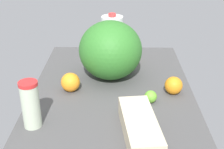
{
  "coord_description": "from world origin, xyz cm",
  "views": [
    {
      "loc": [
        -126.79,
        -2.11,
        75.13
      ],
      "look_at": [
        0.0,
        0.0,
        13.0
      ],
      "focal_mm": 50.0,
      "sensor_mm": 36.0,
      "label": 1
    }
  ],
  "objects_px": {
    "watermelon": "(110,50)",
    "lime_near_front": "(151,97)",
    "milk_jug": "(112,36)",
    "egg_carton": "(140,127)",
    "orange_by_jug": "(70,82)",
    "tumbler_cup": "(31,104)",
    "orange_loose": "(174,85)",
    "lemon_beside_bowl": "(131,55)"
  },
  "relations": [
    {
      "from": "milk_jug",
      "to": "lime_near_front",
      "type": "distance_m",
      "value": 0.57
    },
    {
      "from": "watermelon",
      "to": "milk_jug",
      "type": "height_order",
      "value": "watermelon"
    },
    {
      "from": "milk_jug",
      "to": "egg_carton",
      "type": "distance_m",
      "value": 0.79
    },
    {
      "from": "watermelon",
      "to": "egg_carton",
      "type": "relative_size",
      "value": 0.96
    },
    {
      "from": "milk_jug",
      "to": "lime_near_front",
      "type": "bearing_deg",
      "value": -161.61
    },
    {
      "from": "watermelon",
      "to": "lime_near_front",
      "type": "relative_size",
      "value": 5.65
    },
    {
      "from": "lemon_beside_bowl",
      "to": "tumbler_cup",
      "type": "bearing_deg",
      "value": 147.16
    },
    {
      "from": "milk_jug",
      "to": "lemon_beside_bowl",
      "type": "relative_size",
      "value": 3.26
    },
    {
      "from": "tumbler_cup",
      "to": "orange_loose",
      "type": "xyz_separation_m",
      "value": [
        0.27,
        -0.59,
        -0.06
      ]
    },
    {
      "from": "egg_carton",
      "to": "orange_by_jug",
      "type": "relative_size",
      "value": 3.64
    },
    {
      "from": "milk_jug",
      "to": "tumbler_cup",
      "type": "height_order",
      "value": "milk_jug"
    },
    {
      "from": "milk_jug",
      "to": "orange_by_jug",
      "type": "height_order",
      "value": "milk_jug"
    },
    {
      "from": "tumbler_cup",
      "to": "milk_jug",
      "type": "bearing_deg",
      "value": -22.49
    },
    {
      "from": "milk_jug",
      "to": "orange_loose",
      "type": "relative_size",
      "value": 3.09
    },
    {
      "from": "milk_jug",
      "to": "orange_loose",
      "type": "distance_m",
      "value": 0.55
    },
    {
      "from": "lime_near_front",
      "to": "lemon_beside_bowl",
      "type": "bearing_deg",
      "value": 8.5
    },
    {
      "from": "lime_near_front",
      "to": "tumbler_cup",
      "type": "bearing_deg",
      "value": 111.19
    },
    {
      "from": "watermelon",
      "to": "tumbler_cup",
      "type": "xyz_separation_m",
      "value": [
        -0.44,
        0.3,
        -0.05
      ]
    },
    {
      "from": "lemon_beside_bowl",
      "to": "orange_loose",
      "type": "bearing_deg",
      "value": -153.95
    },
    {
      "from": "orange_by_jug",
      "to": "milk_jug",
      "type": "bearing_deg",
      "value": -23.31
    },
    {
      "from": "tumbler_cup",
      "to": "lime_near_front",
      "type": "distance_m",
      "value": 0.52
    },
    {
      "from": "watermelon",
      "to": "milk_jug",
      "type": "bearing_deg",
      "value": -0.76
    },
    {
      "from": "tumbler_cup",
      "to": "orange_by_jug",
      "type": "height_order",
      "value": "tumbler_cup"
    },
    {
      "from": "tumbler_cup",
      "to": "lime_near_front",
      "type": "bearing_deg",
      "value": -68.81
    },
    {
      "from": "egg_carton",
      "to": "lemon_beside_bowl",
      "type": "xyz_separation_m",
      "value": [
        0.69,
        0.0,
        0.0
      ]
    },
    {
      "from": "watermelon",
      "to": "lemon_beside_bowl",
      "type": "height_order",
      "value": "watermelon"
    },
    {
      "from": "egg_carton",
      "to": "orange_loose",
      "type": "relative_size",
      "value": 3.93
    },
    {
      "from": "tumbler_cup",
      "to": "lime_near_front",
      "type": "height_order",
      "value": "tumbler_cup"
    },
    {
      "from": "watermelon",
      "to": "milk_jug",
      "type": "relative_size",
      "value": 1.23
    },
    {
      "from": "lime_near_front",
      "to": "milk_jug",
      "type": "bearing_deg",
      "value": 18.39
    },
    {
      "from": "orange_by_jug",
      "to": "lime_near_front",
      "type": "xyz_separation_m",
      "value": [
        -0.1,
        -0.37,
        -0.02
      ]
    },
    {
      "from": "milk_jug",
      "to": "orange_loose",
      "type": "xyz_separation_m",
      "value": [
        -0.46,
        -0.29,
        -0.08
      ]
    },
    {
      "from": "milk_jug",
      "to": "orange_by_jug",
      "type": "bearing_deg",
      "value": 156.69
    },
    {
      "from": "watermelon",
      "to": "tumbler_cup",
      "type": "relative_size",
      "value": 1.63
    },
    {
      "from": "orange_by_jug",
      "to": "lemon_beside_bowl",
      "type": "distance_m",
      "value": 0.46
    },
    {
      "from": "tumbler_cup",
      "to": "egg_carton",
      "type": "relative_size",
      "value": 0.59
    },
    {
      "from": "milk_jug",
      "to": "lemon_beside_bowl",
      "type": "bearing_deg",
      "value": -127.92
    },
    {
      "from": "watermelon",
      "to": "milk_jug",
      "type": "distance_m",
      "value": 0.29
    },
    {
      "from": "orange_by_jug",
      "to": "orange_loose",
      "type": "distance_m",
      "value": 0.48
    },
    {
      "from": "egg_carton",
      "to": "orange_loose",
      "type": "bearing_deg",
      "value": -35.93
    },
    {
      "from": "tumbler_cup",
      "to": "orange_by_jug",
      "type": "distance_m",
      "value": 0.31
    },
    {
      "from": "watermelon",
      "to": "lime_near_front",
      "type": "xyz_separation_m",
      "value": [
        -0.25,
        -0.18,
        -0.12
      ]
    }
  ]
}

